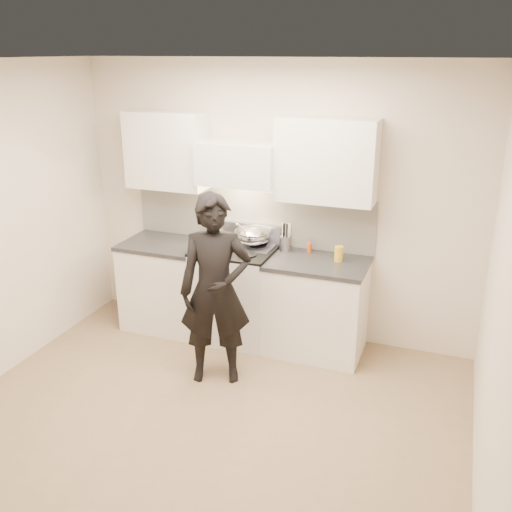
% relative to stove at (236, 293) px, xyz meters
% --- Properties ---
extents(ground_plane, '(4.00, 4.00, 0.00)m').
position_rel_stove_xyz_m(ground_plane, '(0.30, -1.42, -0.47)').
color(ground_plane, '#846A4F').
extents(room_shell, '(4.04, 3.54, 2.70)m').
position_rel_stove_xyz_m(room_shell, '(0.24, -1.05, 1.12)').
color(room_shell, beige).
rests_on(room_shell, ground).
extents(stove, '(0.76, 0.65, 0.96)m').
position_rel_stove_xyz_m(stove, '(0.00, 0.00, 0.00)').
color(stove, silver).
rests_on(stove, ground).
extents(counter_right, '(0.92, 0.67, 0.92)m').
position_rel_stove_xyz_m(counter_right, '(0.83, 0.00, -0.01)').
color(counter_right, silver).
rests_on(counter_right, ground).
extents(counter_left, '(0.82, 0.67, 0.92)m').
position_rel_stove_xyz_m(counter_left, '(-0.78, 0.00, -0.01)').
color(counter_left, silver).
rests_on(counter_left, ground).
extents(wok, '(0.36, 0.44, 0.29)m').
position_rel_stove_xyz_m(wok, '(0.14, 0.13, 0.58)').
color(wok, '#B2B2B7').
rests_on(wok, stove).
extents(stock_pot, '(0.34, 0.31, 0.17)m').
position_rel_stove_xyz_m(stock_pot, '(-0.20, -0.11, 0.57)').
color(stock_pot, '#B2B2B7').
rests_on(stock_pot, stove).
extents(utensil_crock, '(0.10, 0.10, 0.28)m').
position_rel_stove_xyz_m(utensil_crock, '(0.45, 0.17, 0.53)').
color(utensil_crock, '#AFB0C0').
rests_on(utensil_crock, counter_right).
extents(spice_jar, '(0.04, 0.04, 0.10)m').
position_rel_stove_xyz_m(spice_jar, '(0.69, 0.21, 0.49)').
color(spice_jar, '#C6400A').
rests_on(spice_jar, counter_right).
extents(oil_glass, '(0.08, 0.08, 0.14)m').
position_rel_stove_xyz_m(oil_glass, '(1.01, 0.06, 0.52)').
color(oil_glass, gold).
rests_on(oil_glass, counter_right).
extents(person, '(0.72, 0.59, 1.68)m').
position_rel_stove_xyz_m(person, '(0.14, -0.78, 0.36)').
color(person, black).
rests_on(person, ground).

